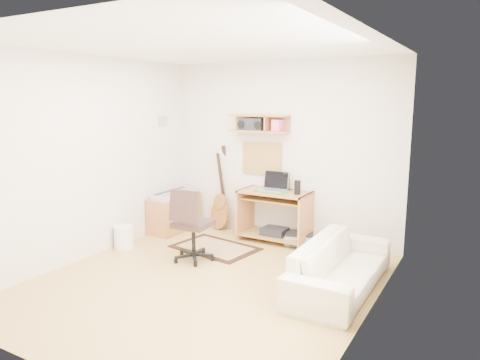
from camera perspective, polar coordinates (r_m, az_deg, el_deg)
The scene contains 22 objects.
floor at distance 5.24m, azimuth -4.38°, elevation -12.84°, with size 3.60×4.00×0.01m, color tan.
ceiling at distance 4.86m, azimuth -4.82°, elevation 16.80°, with size 3.60×4.00×0.01m, color white.
back_wall at distance 6.62m, azimuth 5.25°, elevation 3.72°, with size 3.60×0.01×2.60m, color beige.
left_wall at distance 6.08m, azimuth -18.82°, elevation 2.63°, with size 0.01×4.00×2.60m, color beige.
right_wall at distance 4.15m, azimuth 16.46°, elevation -0.55°, with size 0.01×4.00×2.60m, color beige.
wall_shelf at distance 6.60m, azimuth 2.44°, elevation 7.22°, with size 0.90×0.25×0.26m, color #B97441.
cork_board at distance 6.74m, azimuth 2.82°, elevation 2.76°, with size 0.64×0.03×0.49m, color #A27251.
wall_photo at distance 7.11m, azimuth -9.80°, elevation 7.46°, with size 0.02×0.20×0.15m, color #4C8CBF.
desk at distance 6.52m, azimuth 4.43°, elevation -4.64°, with size 1.00×0.55×0.75m, color #B97441, non-canonical shape.
laptop at distance 6.40m, azimuth 4.19°, elevation -0.23°, with size 0.36×0.36×0.27m, color silver, non-canonical shape.
speaker at distance 6.23m, azimuth 7.33°, elevation -0.93°, with size 0.09×0.09×0.20m, color black.
desk_lamp at distance 6.47m, azimuth 6.32°, elevation -0.17°, with size 0.09×0.09×0.27m, color black, non-canonical shape.
pencil_cup at distance 6.39m, azimuth 7.35°, elevation -1.05°, with size 0.08×0.08×0.11m, color #3843A9.
boombox at distance 6.65m, azimuth 1.55°, elevation 7.08°, with size 0.37×0.17×0.19m, color black.
rug at distance 6.32m, azimuth -3.19°, elevation -8.59°, with size 1.13×0.76×0.02m, color #C5B684.
task_chair at distance 5.76m, azimuth -5.98°, elevation -5.57°, with size 0.49×0.49×0.97m, color #34231E, non-canonical shape.
cabinet at distance 7.16m, azimuth -8.34°, elevation -4.19°, with size 0.40×0.90×0.55m, color #B97441.
music_keyboard at distance 7.09m, azimuth -8.40°, elevation -1.75°, with size 0.26×0.83×0.07m, color #B2B5BA.
guitar at distance 7.05m, azimuth -2.62°, elevation -1.03°, with size 0.36×0.22×1.34m, color #9B662F, non-canonical shape.
waste_basket at distance 6.48m, azimuth -14.59°, elevation -7.04°, with size 0.26×0.26×0.32m, color white.
printer at distance 6.54m, azimuth 7.58°, elevation -7.31°, with size 0.41×0.32×0.15m, color #A5A8AA.
sofa at distance 5.05m, azimuth 12.73°, elevation -9.62°, with size 1.81×0.53×0.71m, color beige.
Camera 1 is at (2.72, -3.98, 2.05)m, focal length 33.47 mm.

